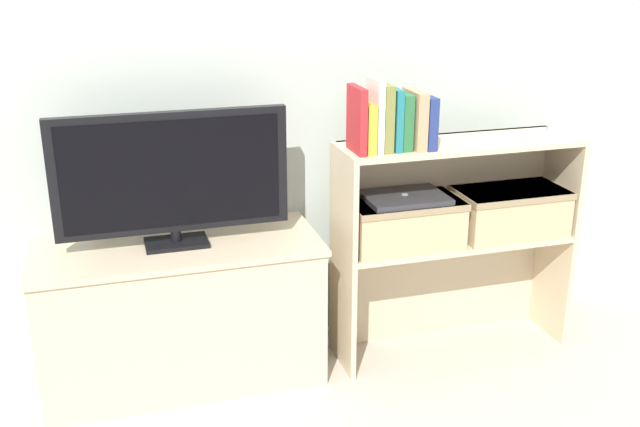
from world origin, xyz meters
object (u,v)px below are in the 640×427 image
(book_crimson, at_px, (357,120))
(storage_basket_left, at_px, (404,220))
(laptop, at_px, (405,197))
(book_forest, at_px, (403,121))
(baby_monitor, at_px, (558,120))
(book_olive, at_px, (383,117))
(book_ivory, at_px, (375,115))
(tv_stand, at_px, (181,312))
(book_navy, at_px, (425,121))
(book_mustard, at_px, (366,127))
(book_tan, at_px, (415,119))
(book_teal, at_px, (394,119))
(storage_basket_right, at_px, (510,209))
(tv, at_px, (172,175))

(book_crimson, relative_size, storage_basket_left, 0.54)
(laptop, bearing_deg, book_forest, -145.54)
(book_crimson, relative_size, baby_monitor, 1.66)
(book_olive, bearing_deg, book_ivory, 180.00)
(tv_stand, relative_size, book_navy, 5.44)
(book_mustard, distance_m, book_tan, 0.18)
(book_mustard, relative_size, book_teal, 0.79)
(book_navy, relative_size, storage_basket_right, 0.44)
(tv_stand, distance_m, book_forest, 1.07)
(book_mustard, bearing_deg, storage_basket_left, 6.49)
(book_forest, bearing_deg, storage_basket_right, 2.27)
(storage_basket_left, bearing_deg, book_forest, -145.54)
(book_mustard, distance_m, baby_monitor, 0.80)
(tv_stand, xyz_separation_m, book_teal, (0.77, -0.11, 0.70))
(book_teal, bearing_deg, book_navy, 0.00)
(book_olive, height_order, book_forest, book_olive)
(book_teal, bearing_deg, book_tan, 0.00)
(tv_stand, relative_size, tv, 1.26)
(book_crimson, xyz_separation_m, laptop, (0.20, 0.02, -0.31))
(laptop, bearing_deg, book_navy, -17.73)
(book_forest, bearing_deg, tv, 172.71)
(book_forest, relative_size, storage_basket_right, 0.47)
(baby_monitor, xyz_separation_m, storage_basket_right, (-0.18, -0.02, -0.34))
(tv_stand, xyz_separation_m, storage_basket_right, (1.28, -0.09, 0.30))
(book_teal, xyz_separation_m, storage_basket_right, (0.51, 0.02, -0.39))
(book_tan, height_order, book_navy, book_tan)
(baby_monitor, bearing_deg, book_olive, -177.35)
(tv, xyz_separation_m, book_navy, (0.89, -0.10, 0.15))
(tv_stand, relative_size, book_tan, 4.94)
(tv, height_order, book_forest, book_forest)
(book_teal, bearing_deg, laptop, 16.67)
(storage_basket_left, bearing_deg, tv_stand, 174.10)
(book_forest, bearing_deg, laptop, 34.46)
(book_olive, relative_size, book_navy, 1.26)
(tv, xyz_separation_m, book_forest, (0.81, -0.10, 0.16))
(book_ivory, xyz_separation_m, laptop, (0.13, 0.02, -0.32))
(book_crimson, relative_size, laptop, 0.77)
(tv_stand, relative_size, book_crimson, 4.41)
(book_olive, xyz_separation_m, book_teal, (0.04, 0.00, -0.01))
(book_teal, xyz_separation_m, storage_basket_left, (0.06, 0.02, -0.39))
(tv_stand, height_order, book_teal, book_teal)
(book_mustard, bearing_deg, book_olive, 0.00)
(book_olive, distance_m, storage_basket_left, 0.42)
(storage_basket_right, bearing_deg, storage_basket_left, 180.00)
(book_mustard, height_order, laptop, book_mustard)
(storage_basket_right, relative_size, laptop, 1.41)
(tv, relative_size, book_mustard, 4.71)
(book_ivory, height_order, storage_basket_left, book_ivory)
(tv, xyz_separation_m, book_tan, (0.85, -0.10, 0.16))
(tv, distance_m, baby_monitor, 1.47)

